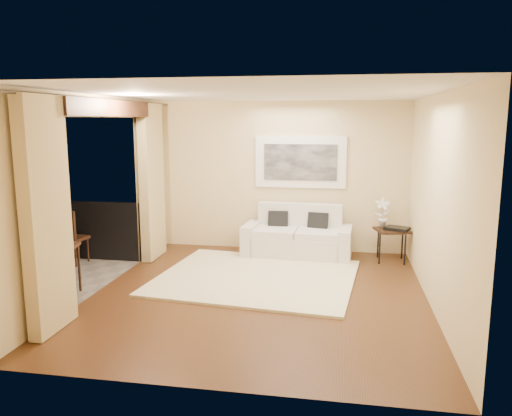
% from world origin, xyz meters
% --- Properties ---
extents(floor, '(5.00, 5.00, 0.00)m').
position_xyz_m(floor, '(0.00, 0.00, 0.00)').
color(floor, '#4E2D17').
rests_on(floor, ground).
extents(room_shell, '(5.00, 6.40, 5.00)m').
position_xyz_m(room_shell, '(-2.13, 0.00, 2.52)').
color(room_shell, white).
rests_on(room_shell, ground).
extents(balcony, '(1.81, 2.60, 1.17)m').
position_xyz_m(balcony, '(-3.31, 0.00, 0.18)').
color(balcony, '#605B56').
rests_on(balcony, ground).
extents(curtains, '(0.16, 4.80, 2.64)m').
position_xyz_m(curtains, '(-2.11, 0.00, 1.34)').
color(curtains, tan).
rests_on(curtains, ground).
extents(artwork, '(1.62, 0.07, 0.92)m').
position_xyz_m(artwork, '(0.33, 2.46, 1.62)').
color(artwork, white).
rests_on(artwork, room_shell).
extents(rug, '(3.12, 2.79, 0.04)m').
position_xyz_m(rug, '(-0.15, 0.68, 0.02)').
color(rug, '#F2E9C2').
rests_on(rug, floor).
extents(sofa, '(1.91, 0.91, 0.90)m').
position_xyz_m(sofa, '(0.34, 2.09, 0.32)').
color(sofa, silver).
rests_on(sofa, floor).
extents(side_table, '(0.63, 0.63, 0.55)m').
position_xyz_m(side_table, '(1.93, 2.00, 0.49)').
color(side_table, black).
rests_on(side_table, floor).
extents(tray, '(0.46, 0.41, 0.05)m').
position_xyz_m(tray, '(2.01, 1.96, 0.58)').
color(tray, black).
rests_on(tray, side_table).
extents(orchid, '(0.27, 0.18, 0.50)m').
position_xyz_m(orchid, '(1.78, 2.18, 0.80)').
color(orchid, white).
rests_on(orchid, side_table).
extents(bistro_table, '(0.69, 0.69, 0.69)m').
position_xyz_m(bistro_table, '(-2.73, -0.53, 0.61)').
color(bistro_table, black).
rests_on(bistro_table, balcony).
extents(balcony_chair_far, '(0.45, 0.46, 0.92)m').
position_xyz_m(balcony_chair_far, '(-3.31, 0.87, 0.53)').
color(balcony_chair_far, black).
rests_on(balcony_chair_far, balcony).
extents(balcony_chair_near, '(0.47, 0.47, 0.87)m').
position_xyz_m(balcony_chair_near, '(-2.90, -0.33, 0.50)').
color(balcony_chair_near, black).
rests_on(balcony_chair_near, balcony).
extents(ice_bucket, '(0.18, 0.18, 0.20)m').
position_xyz_m(ice_bucket, '(-2.83, -0.45, 0.79)').
color(ice_bucket, white).
rests_on(ice_bucket, bistro_table).
extents(candle, '(0.06, 0.06, 0.07)m').
position_xyz_m(candle, '(-2.69, -0.38, 0.73)').
color(candle, red).
rests_on(candle, bistro_table).
extents(vase, '(0.04, 0.04, 0.18)m').
position_xyz_m(vase, '(-2.78, -0.70, 0.78)').
color(vase, white).
rests_on(vase, bistro_table).
extents(glass_a, '(0.06, 0.06, 0.12)m').
position_xyz_m(glass_a, '(-2.58, -0.62, 0.75)').
color(glass_a, silver).
rests_on(glass_a, bistro_table).
extents(glass_b, '(0.06, 0.06, 0.12)m').
position_xyz_m(glass_b, '(-2.60, -0.51, 0.75)').
color(glass_b, silver).
rests_on(glass_b, bistro_table).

